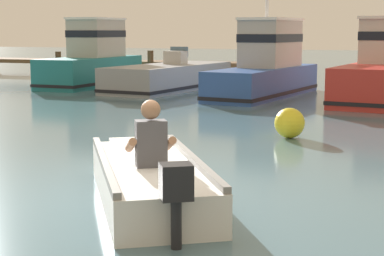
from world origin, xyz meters
name	(u,v)px	position (x,y,z in m)	size (l,w,h in m)	color
ground_plane	(125,192)	(0.00, 0.00, 0.00)	(120.00, 120.00, 0.00)	slate
wooden_dock	(111,62)	(-9.05, 16.98, 0.65)	(13.56, 1.64, 1.18)	brown
rowboat_with_person	(149,178)	(0.40, -0.19, 0.25)	(2.59, 3.39, 1.19)	white
moored_boat_teal	(93,61)	(-7.80, 13.21, 0.89)	(1.80, 4.94, 2.42)	#1E727A
moored_boat_grey	(169,78)	(-4.67, 12.80, 0.40)	(2.71, 5.90, 1.42)	gray
moored_boat_blue	(266,68)	(-1.14, 11.89, 0.86)	(2.38, 5.66, 3.48)	#2D519E
mooring_buoy	(290,123)	(1.07, 4.59, 0.28)	(0.56, 0.56, 0.56)	yellow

